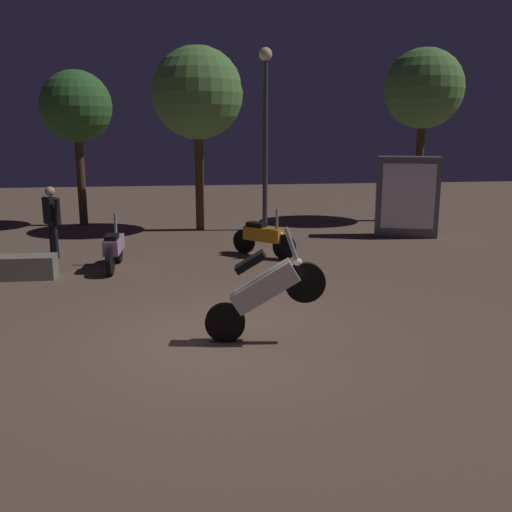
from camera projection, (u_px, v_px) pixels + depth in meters
ground_plane at (224, 339)px, 8.26m from camera, size 40.00×40.00×0.00m
motorcycle_white_foreground at (264, 291)px, 8.00m from camera, size 1.66×0.42×1.63m
motorcycle_pink_parked_left at (114, 248)px, 12.07m from camera, size 0.34×1.66×1.11m
motorcycle_orange_parked_right at (264, 237)px, 13.19m from camera, size 1.31×1.18×1.11m
person_rider_beside at (52, 216)px, 12.90m from camera, size 0.48×0.57×1.60m
streetlamp_near at (265, 116)px, 15.78m from camera, size 0.36×0.36×4.90m
tree_left_bg at (76, 108)px, 16.48m from camera, size 2.02×2.02×4.40m
tree_center_bg at (198, 94)px, 15.67m from camera, size 2.47×2.47×4.96m
tree_right_bg at (424, 90)px, 17.17m from camera, size 2.33×2.33×5.09m
kiosk_billboard at (407, 197)px, 15.33m from camera, size 1.68×0.92×2.10m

